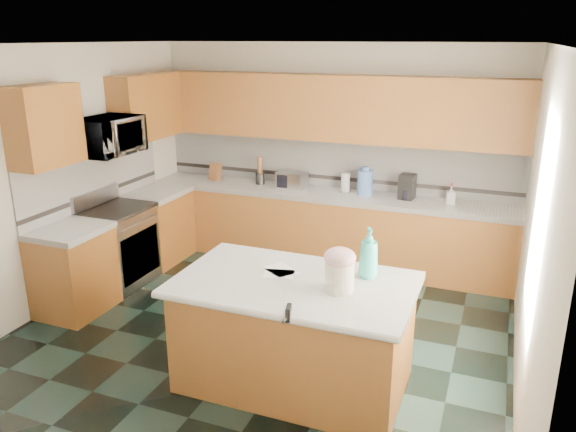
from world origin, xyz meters
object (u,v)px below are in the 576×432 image
at_px(knife_block, 215,172).
at_px(island_top, 295,284).
at_px(coffee_maker, 407,187).
at_px(toaster_oven, 292,180).
at_px(soap_bottle_island, 369,253).
at_px(treat_jar, 339,276).
at_px(island_base, 295,336).

bearing_deg(knife_block, island_top, -48.58).
distance_m(island_top, coffee_maker, 2.73).
bearing_deg(toaster_oven, island_top, -63.15).
relative_size(soap_bottle_island, coffee_maker, 1.40).
bearing_deg(knife_block, coffee_maker, 3.29).
xyz_separation_m(treat_jar, knife_block, (-2.52, 2.71, 0.00)).
relative_size(soap_bottle_island, toaster_oven, 1.16).
bearing_deg(coffee_maker, treat_jar, -84.52).
relative_size(island_top, treat_jar, 8.05).
height_order(treat_jar, toaster_oven, treat_jar).
bearing_deg(soap_bottle_island, treat_jar, -137.61).
xyz_separation_m(soap_bottle_island, coffee_maker, (-0.11, 2.41, -0.06)).
bearing_deg(knife_block, island_base, -48.58).
distance_m(treat_jar, toaster_oven, 3.06).
distance_m(island_base, treat_jar, 0.71).
bearing_deg(toaster_oven, treat_jar, -56.90).
relative_size(treat_jar, knife_block, 0.99).
xyz_separation_m(island_top, treat_jar, (0.37, -0.04, 0.15)).
height_order(island_base, toaster_oven, toaster_oven).
xyz_separation_m(island_top, soap_bottle_island, (0.52, 0.28, 0.24)).
height_order(island_base, soap_bottle_island, soap_bottle_island).
relative_size(island_top, knife_block, 7.99).
bearing_deg(soap_bottle_island, toaster_oven, 99.27).
distance_m(island_top, knife_block, 3.42).
xyz_separation_m(treat_jar, soap_bottle_island, (0.14, 0.33, 0.09)).
relative_size(knife_block, toaster_oven, 0.66).
height_order(island_top, coffee_maker, coffee_maker).
distance_m(island_base, soap_bottle_island, 0.91).
relative_size(treat_jar, toaster_oven, 0.66).
distance_m(island_base, coffee_maker, 2.80).
relative_size(island_base, island_top, 0.95).
relative_size(island_base, coffee_maker, 6.02).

